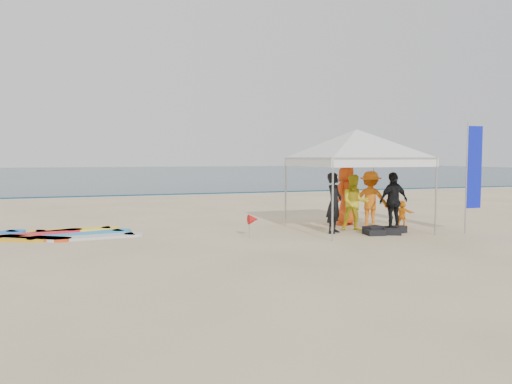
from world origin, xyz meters
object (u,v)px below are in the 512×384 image
object	(u,v)px
person_black_a	(334,203)
canopy_tent	(357,130)
person_orange_a	(370,200)
person_black_b	(393,201)
person_seated	(402,213)
marker_pennant	(253,219)
feather_flag	(473,169)
person_yellow	(355,203)
person_orange_b	(346,195)
surfboard_spread	(34,236)

from	to	relation	value
person_black_a	canopy_tent	size ratio (longest dim) A/B	0.38
person_orange_a	person_black_b	distance (m)	0.74
person_black_a	canopy_tent	xyz separation A→B (m)	(0.93, 0.38, 2.16)
person_seated	marker_pennant	world-z (taller)	person_seated
person_seated	person_orange_a	bearing A→B (deg)	63.16
person_black_a	person_orange_a	size ratio (longest dim) A/B	0.99
person_orange_a	feather_flag	xyz separation A→B (m)	(2.23, -1.89, 0.99)
marker_pennant	person_seated	bearing A→B (deg)	7.02
person_seated	feather_flag	distance (m)	2.65
canopy_tent	marker_pennant	size ratio (longest dim) A/B	7.24
person_yellow	canopy_tent	distance (m)	2.20
person_black_a	person_yellow	distance (m)	0.83
person_orange_a	person_orange_b	world-z (taller)	person_orange_b
person_black_b	person_orange_a	bearing A→B (deg)	-61.38
person_yellow	person_seated	world-z (taller)	person_yellow
person_black_a	marker_pennant	world-z (taller)	person_black_a
marker_pennant	surfboard_spread	xyz separation A→B (m)	(-5.74, 1.90, -0.46)
canopy_tent	person_orange_b	bearing A→B (deg)	76.29
feather_flag	person_orange_b	bearing A→B (deg)	133.88
canopy_tent	person_black_a	bearing A→B (deg)	-157.53
person_black_a	feather_flag	size ratio (longest dim) A/B	0.55
person_orange_a	person_black_b	world-z (taller)	person_orange_a
person_black_b	person_orange_b	distance (m)	1.65
person_orange_a	marker_pennant	xyz separation A→B (m)	(-4.04, -0.57, -0.39)
person_black_a	person_black_b	bearing A→B (deg)	-41.21
person_orange_b	marker_pennant	size ratio (longest dim) A/B	3.05
canopy_tent	feather_flag	xyz separation A→B (m)	(2.87, -1.69, -1.16)
surfboard_spread	feather_flag	bearing A→B (deg)	-15.04
person_yellow	person_seated	bearing A→B (deg)	33.09
person_black_b	surfboard_spread	xyz separation A→B (m)	(-10.21, 1.94, -0.85)
person_orange_a	surfboard_spread	bearing A→B (deg)	27.33
person_orange_a	marker_pennant	distance (m)	4.10
person_orange_b	canopy_tent	distance (m)	2.32
person_black_b	person_orange_b	bearing A→B (deg)	-67.31
person_yellow	person_black_a	bearing A→B (deg)	-144.28
person_black_a	marker_pennant	size ratio (longest dim) A/B	2.76
person_yellow	canopy_tent	size ratio (longest dim) A/B	0.37
person_yellow	person_black_b	size ratio (longest dim) A/B	0.96
feather_flag	marker_pennant	xyz separation A→B (m)	(-6.27, 1.32, -1.38)
canopy_tent	person_yellow	bearing A→B (deg)	-128.01
person_seated	marker_pennant	bearing A→B (deg)	66.40
person_orange_a	person_seated	distance (m)	1.33
person_orange_b	person_seated	size ratio (longest dim) A/B	2.38
person_orange_a	feather_flag	world-z (taller)	feather_flag
person_black_a	person_orange_a	world-z (taller)	person_orange_a
person_orange_a	person_seated	xyz separation A→B (m)	(1.24, 0.08, -0.48)
person_orange_b	feather_flag	distance (m)	3.88
surfboard_spread	person_seated	bearing A→B (deg)	-6.49
person_orange_b	canopy_tent	size ratio (longest dim) A/B	0.42
person_yellow	person_orange_b	size ratio (longest dim) A/B	0.87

